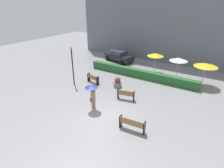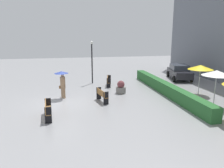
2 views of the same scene
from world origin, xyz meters
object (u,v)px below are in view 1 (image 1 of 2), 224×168
lamp_post (72,61)px  parked_car (119,56)px  planter_pot (118,83)px  patio_umbrella_yellow (155,55)px  patio_umbrella_yellow_far (206,65)px  bench_mid_center (126,94)px  bench_far_left (93,78)px  patio_umbrella_white (179,59)px  bench_near_right (132,124)px  pedestrian_with_umbrella (92,94)px

lamp_post → parked_car: lamp_post is taller
planter_pot → patio_umbrella_yellow: (1.57, 6.10, 1.76)m
patio_umbrella_yellow_far → parked_car: patio_umbrella_yellow_far is taller
bench_mid_center → patio_umbrella_yellow_far: 8.92m
bench_far_left → patio_umbrella_yellow: size_ratio=0.68×
parked_car → patio_umbrella_white: bearing=-13.6°
bench_near_right → patio_umbrella_yellow: size_ratio=0.78×
bench_near_right → parked_car: 15.73m
patio_umbrella_yellow → lamp_post: bearing=-126.1°
bench_near_right → parked_car: size_ratio=0.42×
bench_mid_center → parked_car: parked_car is taller
patio_umbrella_white → parked_car: 9.17m
bench_far_left → bench_mid_center: (4.79, -1.38, 0.01)m
patio_umbrella_yellow → parked_car: size_ratio=0.53×
bench_near_right → lamp_post: size_ratio=0.45×
lamp_post → patio_umbrella_yellow: lamp_post is taller
bench_mid_center → patio_umbrella_yellow_far: bearing=53.3°
lamp_post → pedestrian_with_umbrella: bearing=-30.7°
bench_far_left → planter_pot: 2.84m
bench_mid_center → patio_umbrella_yellow_far: patio_umbrella_yellow_far is taller
parked_car → bench_mid_center: bearing=-56.1°
planter_pot → patio_umbrella_yellow_far: size_ratio=0.44×
bench_far_left → bench_near_right: bearing=-34.5°
bench_mid_center → patio_umbrella_white: bearing=71.5°
planter_pot → parked_car: bearing=120.0°
lamp_post → patio_umbrella_yellow_far: bearing=31.4°
patio_umbrella_yellow → patio_umbrella_yellow_far: size_ratio=0.99×
bench_mid_center → lamp_post: size_ratio=0.39×
patio_umbrella_yellow → patio_umbrella_white: 2.95m
bench_near_right → patio_umbrella_yellow: 12.05m
pedestrian_with_umbrella → patio_umbrella_yellow: patio_umbrella_yellow is taller
patio_umbrella_yellow → parked_car: bearing=166.2°
bench_mid_center → planter_pot: (-2.00, 1.91, -0.08)m
bench_far_left → bench_near_right: (7.23, -4.97, 0.03)m
patio_umbrella_white → planter_pot: bearing=-129.3°
pedestrian_with_umbrella → lamp_post: (-4.71, 2.80, 1.13)m
lamp_post → patio_umbrella_yellow_far: lamp_post is taller
patio_umbrella_yellow → planter_pot: bearing=-104.5°
bench_near_right → bench_mid_center: (-2.44, 3.59, -0.02)m
bench_mid_center → lamp_post: bearing=179.7°
pedestrian_with_umbrella → planter_pot: size_ratio=1.96×
pedestrian_with_umbrella → patio_umbrella_yellow: 10.86m
planter_pot → patio_umbrella_yellow_far: bearing=35.3°
bench_mid_center → patio_umbrella_yellow: 8.19m
bench_near_right → patio_umbrella_yellow_far: (2.79, 10.61, 1.68)m
bench_mid_center → parked_car: bearing=123.9°
patio_umbrella_white → parked_car: (-8.80, 2.13, -1.46)m
patio_umbrella_yellow_far → bench_mid_center: bearing=-126.7°
lamp_post → patio_umbrella_yellow: (5.82, 7.97, -0.30)m
bench_far_left → lamp_post: bearing=-137.1°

